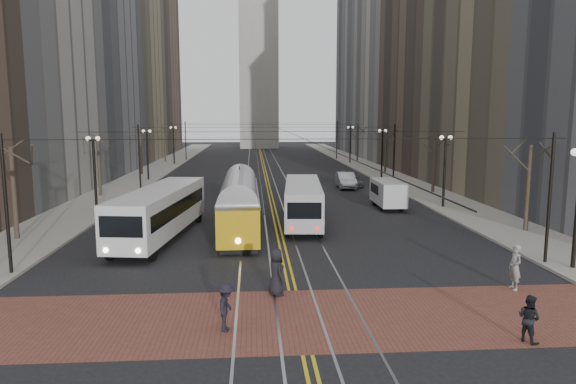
{
  "coord_description": "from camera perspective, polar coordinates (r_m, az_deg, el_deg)",
  "views": [
    {
      "loc": [
        -1.64,
        -21.9,
        7.33
      ],
      "look_at": [
        0.4,
        7.5,
        3.0
      ],
      "focal_mm": 32.0,
      "sensor_mm": 36.0,
      "label": 1
    }
  ],
  "objects": [
    {
      "name": "sedan_grey",
      "position": [
        55.2,
        6.82,
        1.55
      ],
      "size": [
        2.61,
        5.2,
        1.7
      ],
      "primitive_type": "imported",
      "rotation": [
        0.0,
        0.0,
        0.12
      ],
      "color": "#43454B",
      "rests_on": "ground"
    },
    {
      "name": "street_trees",
      "position": [
        57.35,
        -2.32,
        3.82
      ],
      "size": [
        31.68,
        53.28,
        5.6
      ],
      "color": "#382D23",
      "rests_on": "ground"
    },
    {
      "name": "streetcar",
      "position": [
        33.1,
        -5.39,
        -1.86
      ],
      "size": [
        2.45,
        12.6,
        2.96
      ],
      "primitive_type": "cube",
      "rotation": [
        0.0,
        0.0,
        0.01
      ],
      "color": "gold",
      "rests_on": "ground"
    },
    {
      "name": "building_right_far",
      "position": [
        111.98,
        10.44,
        14.71
      ],
      "size": [
        16.0,
        20.0,
        40.0
      ],
      "primitive_type": "cube",
      "color": "slate",
      "rests_on": "ground"
    },
    {
      "name": "building_left_mid",
      "position": [
        72.62,
        -24.01,
        15.31
      ],
      "size": [
        16.0,
        20.0,
        34.0
      ],
      "primitive_type": "cube",
      "color": "slate",
      "rests_on": "ground"
    },
    {
      "name": "centre_lines",
      "position": [
        67.32,
        -2.54,
        2.1
      ],
      "size": [
        0.42,
        130.0,
        0.01
      ],
      "primitive_type": "cube",
      "color": "gold",
      "rests_on": "ground"
    },
    {
      "name": "building_right_midfar",
      "position": [
        94.47,
        14.96,
        19.48
      ],
      "size": [
        20.0,
        20.0,
        52.0
      ],
      "primitive_type": "cube",
      "color": "#A29F98",
      "rests_on": "ground"
    },
    {
      "name": "streetcar_rails",
      "position": [
        67.32,
        -2.54,
        2.1
      ],
      "size": [
        4.8,
        130.0,
        0.02
      ],
      "primitive_type": "cube",
      "color": "gray",
      "rests_on": "ground"
    },
    {
      "name": "sedan_silver",
      "position": [
        53.62,
        6.43,
        1.31
      ],
      "size": [
        1.86,
        4.94,
        1.61
      ],
      "primitive_type": "imported",
      "rotation": [
        0.0,
        0.0,
        -0.03
      ],
      "color": "#989B9F",
      "rests_on": "ground"
    },
    {
      "name": "crosswalk_band",
      "position": [
        19.41,
        1.22,
        -13.81
      ],
      "size": [
        25.0,
        6.0,
        0.01
      ],
      "primitive_type": "cube",
      "color": "brown",
      "rests_on": "ground"
    },
    {
      "name": "building_right_mid",
      "position": [
        73.76,
        18.35,
        15.48
      ],
      "size": [
        16.0,
        20.0,
        34.0
      ],
      "primitive_type": "cube",
      "color": "brown",
      "rests_on": "ground"
    },
    {
      "name": "building_left_far",
      "position": [
        111.23,
        -16.88,
        14.54
      ],
      "size": [
        16.0,
        20.0,
        40.0
      ],
      "primitive_type": "cube",
      "color": "brown",
      "rests_on": "ground"
    },
    {
      "name": "pedestrian_d",
      "position": [
        18.14,
        -6.89,
        -12.6
      ],
      "size": [
        0.79,
        1.17,
        1.69
      ],
      "primitive_type": "imported",
      "rotation": [
        0.0,
        0.0,
        1.41
      ],
      "color": "black",
      "rests_on": "crosswalk_band"
    },
    {
      "name": "ground",
      "position": [
        23.15,
        0.31,
        -10.1
      ],
      "size": [
        260.0,
        260.0,
        0.0
      ],
      "primitive_type": "plane",
      "color": "black",
      "rests_on": "ground"
    },
    {
      "name": "lamp_posts",
      "position": [
        50.88,
        -2.1,
        3.24
      ],
      "size": [
        27.6,
        57.2,
        5.6
      ],
      "color": "black",
      "rests_on": "ground"
    },
    {
      "name": "sidewalk_left",
      "position": [
        68.6,
        -15.18,
        1.99
      ],
      "size": [
        5.0,
        140.0,
        0.15
      ],
      "primitive_type": "cube",
      "color": "gray",
      "rests_on": "ground"
    },
    {
      "name": "trolley_wires",
      "position": [
        56.87,
        -2.31,
        4.76
      ],
      "size": [
        25.96,
        120.0,
        6.6
      ],
      "color": "black",
      "rests_on": "ground"
    },
    {
      "name": "pedestrian_c",
      "position": [
        18.98,
        25.21,
        -12.58
      ],
      "size": [
        0.89,
        0.96,
        1.58
      ],
      "primitive_type": "imported",
      "rotation": [
        0.0,
        0.0,
        2.06
      ],
      "color": "black",
      "rests_on": "crosswalk_band"
    },
    {
      "name": "cargo_van",
      "position": [
        42.19,
        11.03,
        -0.28
      ],
      "size": [
        2.01,
        5.05,
        2.22
      ],
      "primitive_type": "cube",
      "rotation": [
        0.0,
        0.0,
        -0.02
      ],
      "color": "silver",
      "rests_on": "ground"
    },
    {
      "name": "pedestrian_a",
      "position": [
        21.38,
        -1.33,
        -8.88
      ],
      "size": [
        0.93,
        1.12,
        1.96
      ],
      "primitive_type": "imported",
      "rotation": [
        0.0,
        0.0,
        1.95
      ],
      "color": "black",
      "rests_on": "crosswalk_band"
    },
    {
      "name": "transit_bus",
      "position": [
        31.96,
        -14.0,
        -2.36
      ],
      "size": [
        4.17,
        12.42,
        3.05
      ],
      "primitive_type": "cube",
      "rotation": [
        0.0,
        0.0,
        -0.14
      ],
      "color": "silver",
      "rests_on": "ground"
    },
    {
      "name": "sidewalk_right",
      "position": [
        69.32,
        9.96,
        2.22
      ],
      "size": [
        5.0,
        140.0,
        0.15
      ],
      "primitive_type": "cube",
      "color": "gray",
      "rests_on": "ground"
    },
    {
      "name": "rear_bus",
      "position": [
        35.43,
        1.67,
        -1.26
      ],
      "size": [
        3.23,
        10.97,
        2.82
      ],
      "primitive_type": "cube",
      "rotation": [
        0.0,
        0.0,
        -0.08
      ],
      "color": "#B8B8B8",
      "rests_on": "ground"
    },
    {
      "name": "pedestrian_b",
      "position": [
        24.08,
        23.92,
        -7.65
      ],
      "size": [
        0.51,
        0.74,
        1.94
      ],
      "primitive_type": "imported",
      "rotation": [
        0.0,
        0.0,
        4.77
      ],
      "color": "gray",
      "rests_on": "crosswalk_band"
    }
  ]
}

